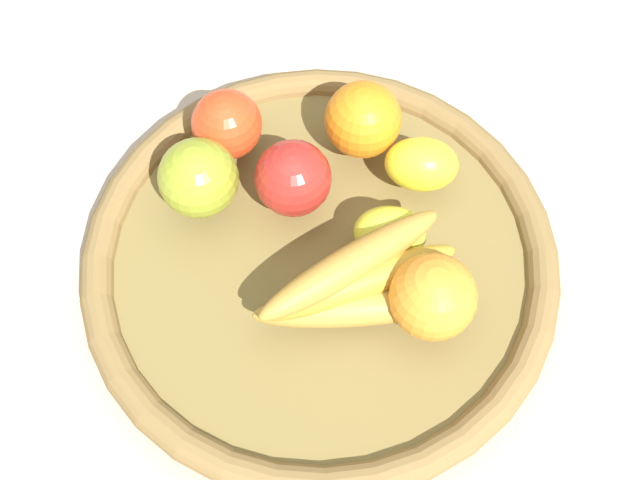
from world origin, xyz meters
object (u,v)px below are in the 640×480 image
Objects in this scene: banana_bunch at (353,286)px; orange_0 at (363,120)px; lemon_0 at (421,164)px; apple_1 at (227,124)px; apple_0 at (293,178)px; apple_2 at (198,178)px; orange_1 at (433,297)px; lemon_1 at (390,232)px.

banana_bunch is 2.52× the size of orange_0.
lemon_0 is (-0.13, -0.07, -0.01)m from banana_bunch.
apple_0 is at bearing 101.05° from apple_1.
apple_2 is at bearing -28.51° from lemon_0.
orange_0 reaches higher than lemon_0.
lemon_0 is at bearing 151.49° from apple_2.
orange_0 is at bearing -169.77° from apple_0.
banana_bunch is at bearing 27.87° from lemon_0.
apple_2 and orange_1 have the same top height.
apple_0 is at bearing -64.74° from lemon_1.
apple_2 is at bearing 35.73° from apple_1.
apple_2 is at bearing -34.38° from apple_0.
apple_2 is 0.21m from lemon_0.
orange_0 is (0.02, -0.07, 0.01)m from lemon_0.
apple_2 is at bearing -72.14° from banana_bunch.
orange_0 reaches higher than apple_0.
apple_2 is 0.17m from orange_0.
orange_1 is at bearing 71.48° from orange_0.
apple_1 is 0.19m from lemon_0.
orange_1 is at bearing 100.17° from apple_0.
orange_1 is 0.07m from banana_bunch.
apple_2 is 1.04× the size of apple_0.
banana_bunch is 0.12m from apple_0.
banana_bunch is 0.18m from orange_0.
orange_0 is (-0.16, 0.03, -0.00)m from apple_2.
apple_0 is (-0.02, -0.12, 0.00)m from banana_bunch.
apple_0 is 0.09m from orange_0.
lemon_1 is at bearing 108.58° from apple_1.
lemon_1 is (-0.06, -0.03, -0.01)m from banana_bunch.
lemon_0 is 0.07m from orange_0.
apple_2 is 1.00× the size of orange_0.
apple_1 is at bearing -71.42° from lemon_1.
lemon_1 is at bearing 30.88° from lemon_0.
orange_1 reaches higher than lemon_1.
lemon_0 is (-0.13, 0.14, -0.01)m from apple_1.
orange_0 reaches higher than apple_1.
orange_0 is (-0.11, 0.07, 0.00)m from apple_1.
apple_0 is 0.10m from lemon_1.
apple_2 is 0.07m from apple_1.
apple_2 reaches higher than banana_bunch.
orange_1 is at bearing 55.13° from lemon_0.
apple_1 is at bearing -79.53° from orange_1.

